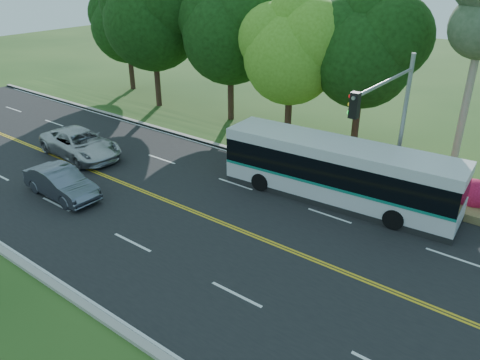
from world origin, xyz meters
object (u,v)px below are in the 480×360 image
Objects in this scene: traffic_signal at (390,115)px; transit_bus at (337,173)px; suv at (80,144)px; sedan at (61,183)px.

transit_bus is at bearing -170.73° from traffic_signal.
traffic_signal is 1.23× the size of suv.
suv is at bearing -168.02° from transit_bus.
traffic_signal is 17.62m from suv.
transit_bus is 13.48m from sedan.
sedan is (-12.96, -8.18, -3.91)m from traffic_signal.
sedan is at bearing -147.74° from traffic_signal.
suv is (-3.65, 3.73, 0.05)m from sedan.
transit_bus is at bearing -69.75° from suv.
suv is at bearing -164.99° from traffic_signal.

